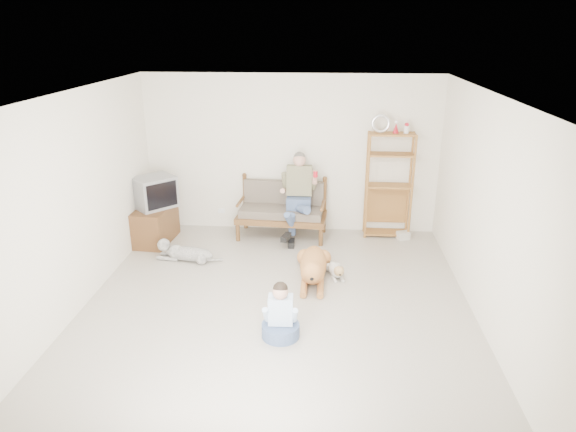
# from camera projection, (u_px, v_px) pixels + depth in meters

# --- Properties ---
(floor) EXTENTS (5.50, 5.50, 0.00)m
(floor) POSITION_uv_depth(u_px,v_px,m) (277.00, 306.00, 6.65)
(floor) COLOR #BCB4A5
(floor) RESTS_ON ground
(ceiling) EXTENTS (5.50, 5.50, 0.00)m
(ceiling) POSITION_uv_depth(u_px,v_px,m) (275.00, 94.00, 5.71)
(ceiling) COLOR white
(ceiling) RESTS_ON ground
(wall_back) EXTENTS (5.00, 0.00, 5.00)m
(wall_back) POSITION_uv_depth(u_px,v_px,m) (291.00, 155.00, 8.75)
(wall_back) COLOR silver
(wall_back) RESTS_ON ground
(wall_front) EXTENTS (5.00, 0.00, 5.00)m
(wall_front) POSITION_uv_depth(u_px,v_px,m) (239.00, 339.00, 3.61)
(wall_front) COLOR silver
(wall_front) RESTS_ON ground
(wall_left) EXTENTS (0.00, 5.50, 5.50)m
(wall_left) POSITION_uv_depth(u_px,v_px,m) (75.00, 204.00, 6.35)
(wall_left) COLOR silver
(wall_left) RESTS_ON ground
(wall_right) EXTENTS (0.00, 5.50, 5.50)m
(wall_right) POSITION_uv_depth(u_px,v_px,m) (488.00, 214.00, 6.01)
(wall_right) COLOR silver
(wall_right) RESTS_ON ground
(loveseat) EXTENTS (1.55, 0.81, 0.95)m
(loveseat) POSITION_uv_depth(u_px,v_px,m) (282.00, 208.00, 8.76)
(loveseat) COLOR brown
(loveseat) RESTS_ON ground
(man) EXTENTS (0.56, 0.80, 1.29)m
(man) POSITION_uv_depth(u_px,v_px,m) (297.00, 202.00, 8.49)
(man) COLOR slate
(man) RESTS_ON loveseat
(etagere) EXTENTS (0.79, 0.35, 2.09)m
(etagere) POSITION_uv_depth(u_px,v_px,m) (389.00, 184.00, 8.60)
(etagere) COLOR #9D6831
(etagere) RESTS_ON ground
(book_stack) EXTENTS (0.24, 0.20, 0.13)m
(book_stack) POSITION_uv_depth(u_px,v_px,m) (403.00, 235.00, 8.73)
(book_stack) COLOR silver
(book_stack) RESTS_ON ground
(tv_stand) EXTENTS (0.57, 0.94, 0.60)m
(tv_stand) POSITION_uv_depth(u_px,v_px,m) (155.00, 224.00, 8.56)
(tv_stand) COLOR brown
(tv_stand) RESTS_ON ground
(crt_tv) EXTENTS (0.79, 0.79, 0.52)m
(crt_tv) POSITION_uv_depth(u_px,v_px,m) (155.00, 192.00, 8.40)
(crt_tv) COLOR gray
(crt_tv) RESTS_ON tv_stand
(wall_outlet) EXTENTS (0.12, 0.02, 0.08)m
(wall_outlet) POSITION_uv_depth(u_px,v_px,m) (221.00, 211.00, 9.19)
(wall_outlet) COLOR white
(wall_outlet) RESTS_ON ground
(golden_retriever) EXTENTS (0.39, 1.56, 0.47)m
(golden_retriever) POSITION_uv_depth(u_px,v_px,m) (313.00, 266.00, 7.32)
(golden_retriever) COLOR #C98145
(golden_retriever) RESTS_ON ground
(shaggy_dog) EXTENTS (1.10, 0.35, 0.32)m
(shaggy_dog) POSITION_uv_depth(u_px,v_px,m) (184.00, 252.00, 7.92)
(shaggy_dog) COLOR white
(shaggy_dog) RESTS_ON ground
(terrier) EXTENTS (0.27, 0.62, 0.23)m
(terrier) POSITION_uv_depth(u_px,v_px,m) (336.00, 270.00, 7.41)
(terrier) COLOR silver
(terrier) RESTS_ON ground
(child) EXTENTS (0.44, 0.44, 0.70)m
(child) POSITION_uv_depth(u_px,v_px,m) (281.00, 317.00, 5.94)
(child) COLOR slate
(child) RESTS_ON ground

